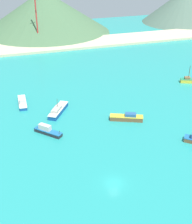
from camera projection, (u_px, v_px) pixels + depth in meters
name	position (u px, v px, depth m)	size (l,w,h in m)	color
ground	(78.00, 120.00, 93.36)	(260.00, 280.00, 0.50)	teal
fishing_boat_0	(22.00, 102.00, 101.63)	(2.84, 10.17, 2.62)	#14478C
fishing_boat_4	(58.00, 110.00, 96.49)	(8.28, 10.64, 4.94)	#14478C
fishing_boat_5	(189.00, 80.00, 118.15)	(6.97, 4.38, 6.68)	gold
fishing_boat_7	(47.00, 131.00, 85.73)	(7.17, 7.59, 2.59)	#232328
fishing_boat_8	(127.00, 118.00, 92.47)	(9.93, 6.11, 2.34)	brown
beach_strip	(38.00, 47.00, 158.83)	(247.00, 20.23, 1.20)	beige
hill_central	(44.00, 12.00, 183.09)	(77.35, 77.35, 24.05)	#476B47
hill_east	(185.00, 5.00, 207.93)	(56.19, 56.19, 22.47)	#4C6656
radio_tower	(36.00, 16.00, 156.85)	(2.91, 2.33, 29.14)	#B7332D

